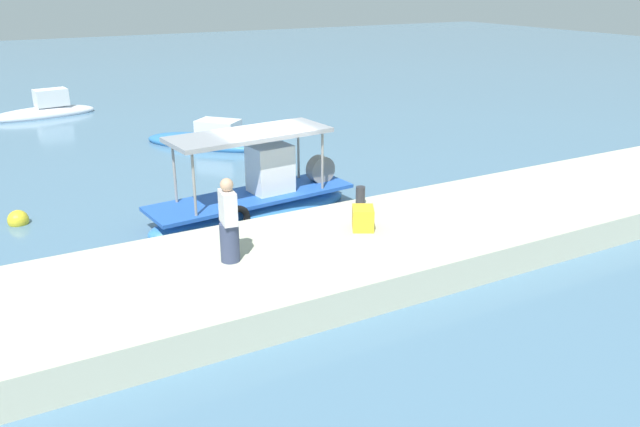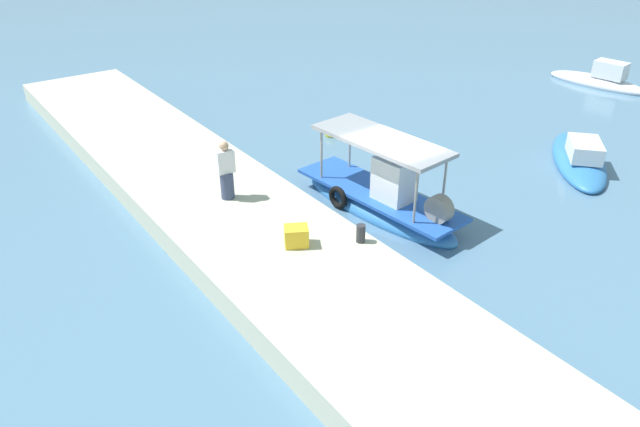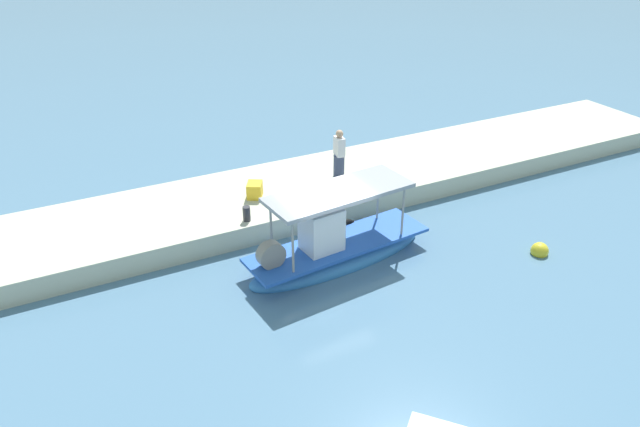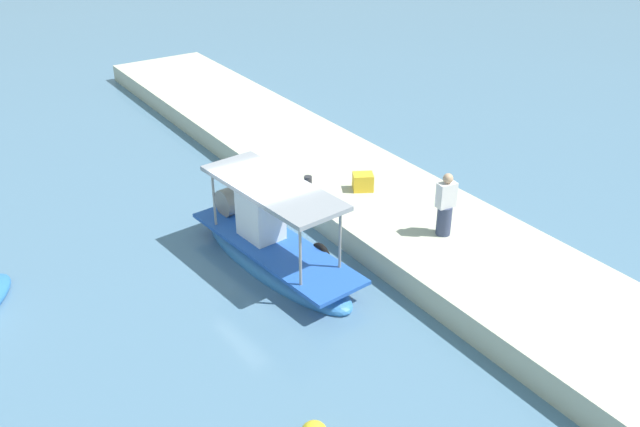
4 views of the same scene
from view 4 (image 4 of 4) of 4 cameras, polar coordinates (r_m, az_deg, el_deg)
The scene contains 6 objects.
ground_plane at distance 18.92m, azimuth -4.46°, elevation -3.63°, with size 120.00×120.00×0.00m, color slate.
dock_quay at distance 20.77m, azimuth 5.42°, elevation 0.58°, with size 36.00×4.35×0.73m, color beige.
main_fishing_boat at distance 18.43m, azimuth -3.95°, elevation -2.95°, with size 6.14×2.20×2.73m.
fisherman_near_bollard at distance 18.42m, azimuth 10.35°, elevation 0.52°, with size 0.44×0.54×1.78m.
mooring_bollard at distance 20.69m, azimuth -1.00°, elevation 2.48°, with size 0.24×0.24×0.49m, color #2D2D33.
cargo_crate at distance 20.81m, azimuth 3.58°, elevation 2.63°, with size 0.60×0.48×0.52m, color yellow.
Camera 4 is at (-14.13, 7.69, 9.96)m, focal length 38.59 mm.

